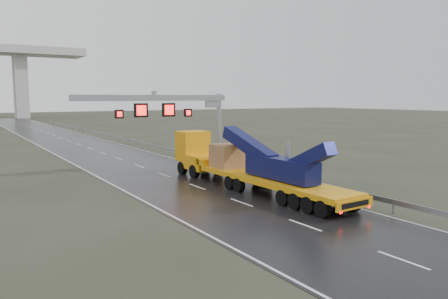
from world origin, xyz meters
TOP-DOWN VIEW (x-y plane):
  - ground at (0.00, 0.00)m, footprint 400.00×400.00m
  - road at (0.00, 40.00)m, footprint 11.00×200.00m
  - guardrail at (6.10, 30.00)m, footprint 0.20×140.00m
  - sign_gantry at (2.10, 17.99)m, footprint 14.90×1.20m
  - heavy_haul_truck at (2.95, 8.89)m, footprint 3.30×19.69m
  - exit_sign_pair at (7.10, 11.65)m, footprint 1.43×0.17m
  - striped_barrier at (7.06, 18.38)m, footprint 0.76×0.49m

SIDE VIEW (x-z plane):
  - ground at x=0.00m, z-range 0.00..0.00m
  - road at x=0.00m, z-range 0.00..0.02m
  - striped_barrier at x=7.06m, z-range 0.00..1.21m
  - guardrail at x=6.10m, z-range 0.00..1.40m
  - exit_sign_pair at x=7.10m, z-range 0.49..2.93m
  - heavy_haul_truck at x=2.95m, z-range -0.52..4.09m
  - sign_gantry at x=2.10m, z-range 1.90..9.33m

